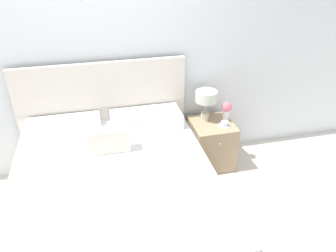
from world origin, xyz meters
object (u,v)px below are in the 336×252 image
object	(u,v)px
bed	(115,194)
table_lamp	(206,98)
nightstand	(211,143)
teacup	(225,124)
flower_vase	(227,109)

from	to	relation	value
bed	table_lamp	size ratio (longest dim) A/B	5.77
nightstand	table_lamp	xyz separation A→B (m)	(-0.06, 0.10, 0.53)
bed	nightstand	bearing A→B (deg)	30.12
teacup	bed	bearing A→B (deg)	-155.21
flower_vase	nightstand	bearing A→B (deg)	-173.96
flower_vase	teacup	xyz separation A→B (m)	(-0.06, -0.11, -0.12)
bed	nightstand	world-z (taller)	bed
table_lamp	flower_vase	world-z (taller)	table_lamp
bed	flower_vase	bearing A→B (deg)	27.60
bed	nightstand	xyz separation A→B (m)	(1.16, 0.67, -0.06)
nightstand	table_lamp	size ratio (longest dim) A/B	1.54
table_lamp	teacup	size ratio (longest dim) A/B	2.62
table_lamp	teacup	distance (m)	0.35
bed	table_lamp	bearing A→B (deg)	35.10
table_lamp	bed	bearing A→B (deg)	-144.90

